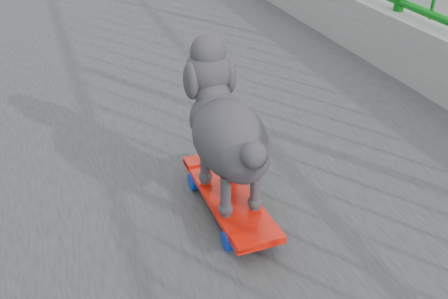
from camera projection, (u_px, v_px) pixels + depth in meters
skateboard at (229, 199)px, 1.76m from camera, size 0.17×0.54×0.07m
poodle at (226, 128)px, 1.65m from camera, size 0.23×0.54×0.45m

